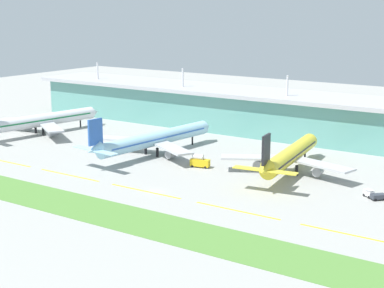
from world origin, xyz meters
name	(u,v)px	position (x,y,z in m)	size (l,w,h in m)	color
ground_plane	(155,192)	(0.00, 0.00, 0.00)	(600.00, 600.00, 0.00)	#9E9E99
terminal_building	(292,115)	(0.00, 101.30, 9.93)	(288.00, 34.00, 28.45)	#5B9E93
airliner_nearest	(42,120)	(-98.49, 42.37, 6.45)	(48.09, 63.97, 18.90)	silver
airliner_near_middle	(154,139)	(-30.56, 39.16, 6.46)	(48.54, 69.97, 18.90)	#9ED1EA
airliner_far_middle	(289,156)	(25.92, 44.34, 6.45)	(48.31, 60.81, 18.90)	yellow
taxiway_stripe_west	(6,162)	(-71.00, -1.38, 0.02)	(28.00, 0.70, 0.04)	yellow
taxiway_stripe_mid_west	(69,175)	(-37.00, -1.38, 0.02)	(28.00, 0.70, 0.04)	yellow
taxiway_stripe_centre	(145,191)	(-3.00, -1.38, 0.02)	(28.00, 0.70, 0.04)	yellow
taxiway_stripe_mid_east	(237,211)	(31.00, -1.38, 0.02)	(28.00, 0.70, 0.04)	yellow
taxiway_stripe_east	(350,235)	(65.00, -1.38, 0.02)	(28.00, 0.70, 0.04)	yellow
grass_verge	(104,212)	(0.00, -24.39, 0.05)	(300.00, 18.00, 0.10)	#518438
pushback_tug	(378,197)	(61.84, 31.67, 1.10)	(4.76, 4.85, 1.85)	#333842
fuel_truck	(200,161)	(-4.97, 33.37, 2.26)	(7.60, 4.13, 4.95)	gold
baggage_cart	(369,193)	(58.57, 32.78, 1.26)	(3.99, 3.56, 2.48)	silver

